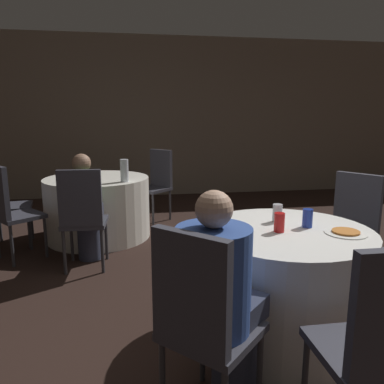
{
  "coord_description": "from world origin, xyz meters",
  "views": [
    {
      "loc": [
        -1.03,
        -2.31,
        1.44
      ],
      "look_at": [
        -0.55,
        0.67,
        0.82
      ],
      "focal_mm": 35.0,
      "sensor_mm": 36.0,
      "label": 1
    }
  ],
  "objects_px": {
    "chair_near_southwest": "(201,315)",
    "person_blue_shirt": "(221,300)",
    "person_green_jacket": "(86,210)",
    "chair_near_south": "(381,337)",
    "chair_far_south": "(82,212)",
    "soda_can_red": "(279,222)",
    "bottle_far": "(124,171)",
    "chair_near_northeast": "(352,222)",
    "pizza_plate_near": "(346,232)",
    "table_far": "(98,207)",
    "soda_can_blue": "(308,218)",
    "chair_far_northeast": "(157,179)",
    "table_near": "(284,282)",
    "chair_far_southwest": "(8,205)",
    "soda_can_silver": "(277,213)",
    "chair_far_west": "(1,196)"
  },
  "relations": [
    {
      "from": "person_blue_shirt",
      "to": "bottle_far",
      "type": "bearing_deg",
      "value": 145.6
    },
    {
      "from": "pizza_plate_near",
      "to": "soda_can_red",
      "type": "distance_m",
      "value": 0.41
    },
    {
      "from": "soda_can_red",
      "to": "chair_near_southwest",
      "type": "bearing_deg",
      "value": -133.43
    },
    {
      "from": "chair_far_west",
      "to": "chair_far_northeast",
      "type": "bearing_deg",
      "value": 106.48
    },
    {
      "from": "chair_near_northeast",
      "to": "bottle_far",
      "type": "bearing_deg",
      "value": 18.73
    },
    {
      "from": "chair_near_south",
      "to": "chair_far_northeast",
      "type": "distance_m",
      "value": 4.01
    },
    {
      "from": "chair_far_southwest",
      "to": "chair_far_northeast",
      "type": "bearing_deg",
      "value": 91.57
    },
    {
      "from": "chair_far_south",
      "to": "person_blue_shirt",
      "type": "xyz_separation_m",
      "value": [
        0.86,
        -1.84,
        0.0
      ]
    },
    {
      "from": "chair_far_northeast",
      "to": "pizza_plate_near",
      "type": "height_order",
      "value": "chair_far_northeast"
    },
    {
      "from": "table_near",
      "to": "table_far",
      "type": "xyz_separation_m",
      "value": [
        -1.39,
        2.29,
        0.0
      ]
    },
    {
      "from": "chair_near_northeast",
      "to": "soda_can_red",
      "type": "relative_size",
      "value": 7.99
    },
    {
      "from": "chair_far_west",
      "to": "person_green_jacket",
      "type": "xyz_separation_m",
      "value": [
        0.98,
        -0.68,
        -0.03
      ]
    },
    {
      "from": "table_far",
      "to": "person_blue_shirt",
      "type": "relative_size",
      "value": 1.09
    },
    {
      "from": "chair_far_southwest",
      "to": "soda_can_red",
      "type": "xyz_separation_m",
      "value": [
        2.12,
        -1.68,
        0.21
      ]
    },
    {
      "from": "person_green_jacket",
      "to": "chair_near_south",
      "type": "bearing_deg",
      "value": -57.28
    },
    {
      "from": "table_near",
      "to": "person_blue_shirt",
      "type": "relative_size",
      "value": 0.99
    },
    {
      "from": "chair_far_south",
      "to": "soda_can_red",
      "type": "relative_size",
      "value": 7.99
    },
    {
      "from": "chair_near_south",
      "to": "soda_can_red",
      "type": "height_order",
      "value": "chair_near_south"
    },
    {
      "from": "chair_near_southwest",
      "to": "person_blue_shirt",
      "type": "bearing_deg",
      "value": 90.0
    },
    {
      "from": "chair_near_northeast",
      "to": "person_green_jacket",
      "type": "relative_size",
      "value": 0.89
    },
    {
      "from": "chair_near_northeast",
      "to": "soda_can_red",
      "type": "distance_m",
      "value": 1.07
    },
    {
      "from": "pizza_plate_near",
      "to": "table_far",
      "type": "bearing_deg",
      "value": 125.34
    },
    {
      "from": "chair_near_southwest",
      "to": "chair_far_south",
      "type": "xyz_separation_m",
      "value": [
        -0.74,
        1.96,
        0.0
      ]
    },
    {
      "from": "chair_near_northeast",
      "to": "chair_far_southwest",
      "type": "relative_size",
      "value": 1.0
    },
    {
      "from": "chair_near_south",
      "to": "bottle_far",
      "type": "relative_size",
      "value": 3.92
    },
    {
      "from": "chair_near_southwest",
      "to": "chair_far_west",
      "type": "height_order",
      "value": "same"
    },
    {
      "from": "chair_near_southwest",
      "to": "soda_can_red",
      "type": "height_order",
      "value": "chair_near_southwest"
    },
    {
      "from": "chair_far_southwest",
      "to": "soda_can_silver",
      "type": "xyz_separation_m",
      "value": [
        2.2,
        -1.45,
        0.21
      ]
    },
    {
      "from": "table_near",
      "to": "chair_far_northeast",
      "type": "bearing_deg",
      "value": 101.88
    },
    {
      "from": "pizza_plate_near",
      "to": "soda_can_silver",
      "type": "bearing_deg",
      "value": 134.88
    },
    {
      "from": "chair_far_west",
      "to": "chair_far_southwest",
      "type": "distance_m",
      "value": 0.53
    },
    {
      "from": "chair_far_west",
      "to": "soda_can_red",
      "type": "distance_m",
      "value": 3.19
    },
    {
      "from": "person_green_jacket",
      "to": "soda_can_red",
      "type": "relative_size",
      "value": 9.0
    },
    {
      "from": "table_near",
      "to": "chair_far_northeast",
      "type": "height_order",
      "value": "chair_far_northeast"
    },
    {
      "from": "person_blue_shirt",
      "to": "soda_can_blue",
      "type": "relative_size",
      "value": 9.2
    },
    {
      "from": "chair_near_southwest",
      "to": "chair_far_southwest",
      "type": "bearing_deg",
      "value": 167.43
    },
    {
      "from": "chair_far_south",
      "to": "bottle_far",
      "type": "distance_m",
      "value": 0.84
    },
    {
      "from": "chair_far_northeast",
      "to": "chair_far_south",
      "type": "height_order",
      "value": "same"
    },
    {
      "from": "person_green_jacket",
      "to": "soda_can_blue",
      "type": "bearing_deg",
      "value": -39.48
    },
    {
      "from": "soda_can_blue",
      "to": "bottle_far",
      "type": "xyz_separation_m",
      "value": [
        -1.21,
        1.93,
        0.06
      ]
    },
    {
      "from": "pizza_plate_near",
      "to": "soda_can_blue",
      "type": "height_order",
      "value": "soda_can_blue"
    },
    {
      "from": "bottle_far",
      "to": "chair_far_south",
      "type": "bearing_deg",
      "value": -118.38
    },
    {
      "from": "chair_near_southwest",
      "to": "person_blue_shirt",
      "type": "distance_m",
      "value": 0.17
    },
    {
      "from": "soda_can_silver",
      "to": "person_blue_shirt",
      "type": "bearing_deg",
      "value": -127.27
    },
    {
      "from": "chair_near_northeast",
      "to": "soda_can_blue",
      "type": "xyz_separation_m",
      "value": [
        -0.65,
        -0.52,
        0.21
      ]
    },
    {
      "from": "person_green_jacket",
      "to": "soda_can_silver",
      "type": "bearing_deg",
      "value": -38.79
    },
    {
      "from": "chair_far_northeast",
      "to": "chair_far_southwest",
      "type": "height_order",
      "value": "same"
    },
    {
      "from": "person_green_jacket",
      "to": "soda_can_red",
      "type": "xyz_separation_m",
      "value": [
        1.36,
        -1.48,
        0.24
      ]
    },
    {
      "from": "person_green_jacket",
      "to": "soda_can_blue",
      "type": "height_order",
      "value": "person_green_jacket"
    },
    {
      "from": "person_blue_shirt",
      "to": "soda_can_red",
      "type": "relative_size",
      "value": 9.2
    }
  ]
}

